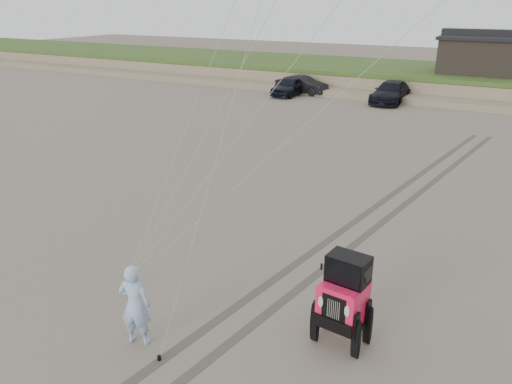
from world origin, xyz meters
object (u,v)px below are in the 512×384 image
man (135,305)px  truck_b (302,85)px  cabin (482,54)px  truck_c (391,92)px  truck_a (291,86)px  jeep (342,310)px

man → truck_b: bearing=-89.8°
cabin → truck_c: (-5.19, -6.84, -2.47)m
truck_a → jeep: 31.20m
cabin → jeep: 35.49m
truck_a → man: man is taller
cabin → truck_b: bearing=-152.4°
truck_c → jeep: 29.30m
cabin → truck_b: cabin is taller
truck_b → truck_c: truck_c is taller
truck_b → jeep: jeep is taller
truck_a → truck_c: truck_c is taller
cabin → truck_a: bearing=-149.2°
cabin → jeep: (1.47, -35.38, -2.39)m
jeep → man: (-3.95, -2.22, 0.13)m
truck_c → man: man is taller
cabin → truck_b: (-12.57, -6.57, -2.52)m
cabin → truck_b: size_ratio=1.47×
jeep → man: size_ratio=2.32×
truck_a → truck_c: (7.84, 0.91, 0.03)m
man → jeep: bearing=-168.5°
cabin → truck_b: 14.41m
cabin → man: cabin is taller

